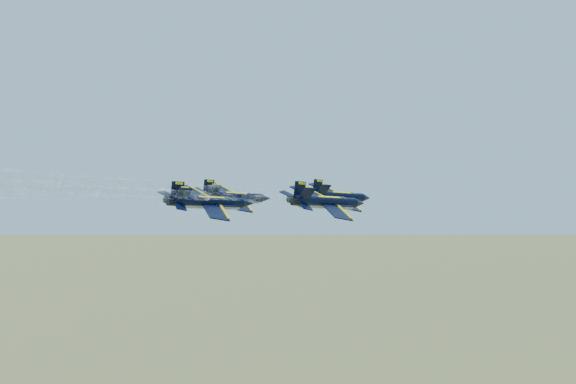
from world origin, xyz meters
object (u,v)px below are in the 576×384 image
Objects in this scene: jet_left at (235,197)px; jet_right at (327,202)px; jet_slot at (210,202)px; jet_lead at (340,196)px.

jet_left is 1.00× the size of jet_right.
jet_left is 17.12m from jet_slot.
jet_left is at bearing 179.27° from jet_right.
jet_left is 1.00× the size of jet_slot.
jet_lead and jet_left have the same top height.
jet_lead is at bearing 92.04° from jet_slot.
jet_left is 21.90m from jet_right.
jet_lead is 17.68m from jet_left.
jet_right is 16.42m from jet_slot.
jet_lead is 18.62m from jet_right.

